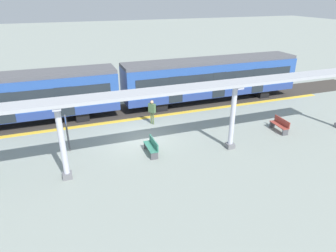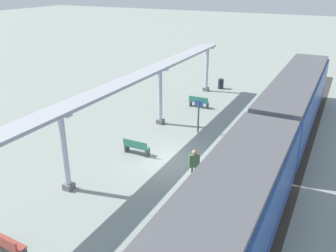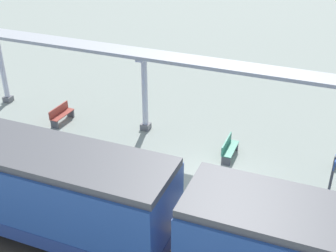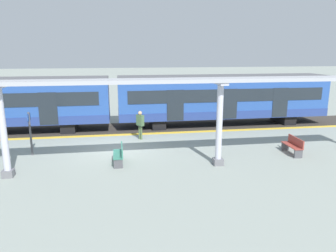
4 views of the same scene
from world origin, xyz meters
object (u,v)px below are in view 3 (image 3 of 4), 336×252
at_px(bench_mid_platform, 61,114).
at_px(platform_info_sign, 332,177).
at_px(canopy_pillar_third, 145,93).
at_px(bench_near_end, 229,148).
at_px(passenger_waiting_near_edge, 168,180).
at_px(canopy_pillar_fourth, 2,69).

xyz_separation_m(bench_mid_platform, platform_info_sign, (-1.90, -13.05, 0.89)).
bearing_deg(canopy_pillar_third, bench_near_end, -101.84).
relative_size(canopy_pillar_third, bench_near_end, 2.54).
bearing_deg(bench_near_end, passenger_waiting_near_edge, 162.26).
xyz_separation_m(canopy_pillar_third, passenger_waiting_near_edge, (-4.92, -3.18, -0.86)).
relative_size(canopy_pillar_third, canopy_pillar_fourth, 1.00).
relative_size(bench_mid_platform, platform_info_sign, 0.69).
xyz_separation_m(platform_info_sign, passenger_waiting_near_edge, (-2.08, 5.60, -0.26)).
relative_size(bench_near_end, platform_info_sign, 0.68).
bearing_deg(bench_near_end, bench_mid_platform, 90.00).
bearing_deg(bench_near_end, platform_info_sign, -113.75).
distance_m(platform_info_sign, passenger_waiting_near_edge, 5.98).
bearing_deg(platform_info_sign, bench_mid_platform, 81.70).
height_order(platform_info_sign, passenger_waiting_near_edge, platform_info_sign).
height_order(bench_near_end, bench_mid_platform, same).
bearing_deg(canopy_pillar_third, passenger_waiting_near_edge, -147.09).
bearing_deg(canopy_pillar_third, platform_info_sign, -107.91).
xyz_separation_m(canopy_pillar_third, bench_near_end, (-0.93, -4.46, -1.49)).
height_order(canopy_pillar_third, canopy_pillar_fourth, same).
bearing_deg(platform_info_sign, passenger_waiting_near_edge, 110.38).
bearing_deg(bench_mid_platform, passenger_waiting_near_edge, -118.14).
xyz_separation_m(canopy_pillar_fourth, passenger_waiting_near_edge, (-4.92, -11.57, -0.86)).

